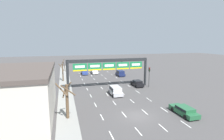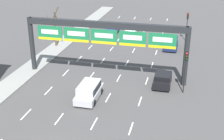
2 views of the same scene
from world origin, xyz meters
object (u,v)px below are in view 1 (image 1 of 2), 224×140
car_blue (84,72)px  tree_bare_second (67,99)px  suv_silver (115,90)px  tree_bare_closest (63,71)px  car_green (184,110)px  traffic_light_mid_block (149,73)px  car_white (94,71)px  suv_navy (120,73)px  sign_gantry (109,65)px  car_black (137,83)px  traffic_light_near_gantry (122,64)px

car_blue → tree_bare_second: size_ratio=0.87×
suv_silver → tree_bare_closest: size_ratio=0.75×
car_blue → tree_bare_closest: (-6.58, -8.54, 2.16)m
car_blue → tree_bare_closest: 10.99m
suv_silver → car_green: bearing=-59.9°
traffic_light_mid_block → car_white: bearing=114.7°
car_white → traffic_light_mid_block: 22.18m
car_white → tree_bare_closest: size_ratio=0.73×
suv_navy → car_white: size_ratio=0.96×
sign_gantry → car_black: size_ratio=4.67×
car_blue → car_green: 36.44m
car_green → traffic_light_near_gantry: traffic_light_near_gantry is taller
car_white → car_green: bearing=-79.1°
suv_navy → traffic_light_mid_block: 14.53m
sign_gantry → car_blue: (-3.43, 17.66, -4.43)m
suv_navy → car_blue: (-10.25, 5.46, -0.19)m
suv_navy → traffic_light_mid_block: traffic_light_mid_block is taller
car_black → car_green: bearing=-90.4°
suv_silver → tree_bare_closest: bearing=123.7°
car_white → traffic_light_near_gantry: bearing=-8.3°
car_blue → car_white: (3.29, 0.41, 0.08)m
car_blue → traffic_light_near_gantry: 12.57m
car_green → suv_navy: bearing=89.7°
tree_bare_second → suv_navy: bearing=58.2°
traffic_light_near_gantry → sign_gantry: bearing=-117.9°
suv_silver → suv_navy: bearing=68.7°
car_blue → tree_bare_closest: bearing=-127.6°
traffic_light_near_gantry → tree_bare_second: 36.17m
suv_silver → tree_bare_second: tree_bare_second is taller
car_blue → car_black: car_black is taller
car_green → tree_bare_second: 16.69m
sign_gantry → traffic_light_mid_block: 9.47m
sign_gantry → tree_bare_closest: size_ratio=3.21×
tree_bare_closest → traffic_light_near_gantry: bearing=22.0°
suv_silver → traffic_light_mid_block: size_ratio=0.95×
car_black → tree_bare_closest: (-16.77, 9.70, 2.15)m
car_green → tree_bare_closest: 31.36m
car_green → traffic_light_near_gantry: size_ratio=1.08×
traffic_light_near_gantry → traffic_light_mid_block: (0.19, -18.72, 0.10)m
suv_silver → car_green: (6.81, -11.72, -0.27)m
traffic_light_near_gantry → traffic_light_mid_block: size_ratio=0.97×
car_white → traffic_light_mid_block: (9.20, -20.03, 2.45)m
sign_gantry → tree_bare_closest: sign_gantry is taller
traffic_light_mid_block → car_black: bearing=149.0°
traffic_light_mid_block → tree_bare_closest: bearing=149.8°
sign_gantry → tree_bare_second: size_ratio=3.71×
car_white → tree_bare_closest: bearing=-137.8°
suv_silver → traffic_light_near_gantry: 24.25m
sign_gantry → suv_navy: sign_gantry is taller
suv_navy → tree_bare_second: tree_bare_second is taller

